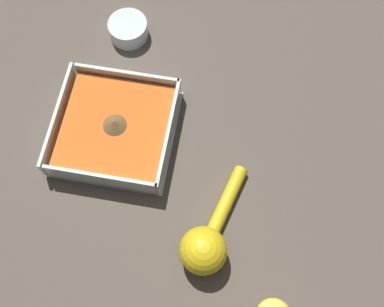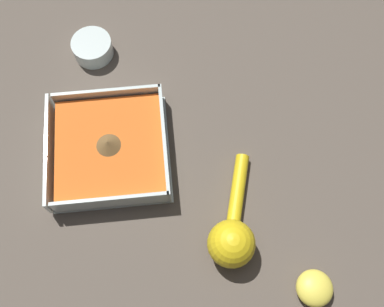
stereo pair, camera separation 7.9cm
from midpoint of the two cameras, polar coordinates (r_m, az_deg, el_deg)
name	(u,v)px [view 2 (the right image)]	position (r m, az deg, el deg)	size (l,w,h in m)	color
ground_plane	(112,159)	(0.84, -12.74, -1.02)	(4.00, 4.00, 0.00)	brown
square_dish	(108,149)	(0.82, -13.29, 0.20)	(0.21, 0.21, 0.05)	silver
spice_bowl	(93,48)	(0.94, -14.92, 12.52)	(0.08, 0.08, 0.04)	silver
lemon_squeezer	(232,236)	(0.74, 2.07, -10.85)	(0.20, 0.09, 0.08)	yellow
lemon_half	(315,288)	(0.77, 12.38, -16.76)	(0.06, 0.06, 0.03)	#EFDB4C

